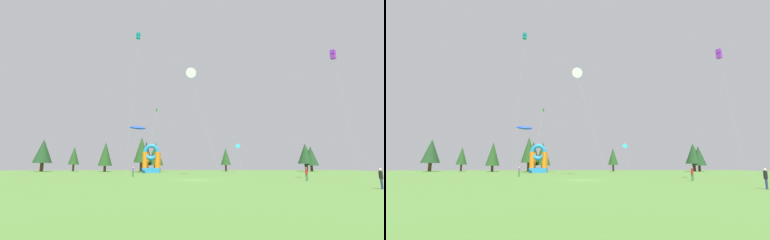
# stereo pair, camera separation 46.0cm
# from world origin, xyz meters

# --- Properties ---
(ground_plane) EXTENTS (120.00, 120.00, 0.00)m
(ground_plane) POSITION_xyz_m (0.00, 0.00, 0.00)
(ground_plane) COLOR #548438
(kite_purple_box) EXTENTS (4.42, 3.28, 16.62)m
(kite_purple_box) POSITION_xyz_m (17.50, -4.51, 15.97)
(kite_purple_box) COLOR purple
(kite_purple_box) RESTS_ON ground_plane
(kite_green_diamond) EXTENTS (2.55, 2.06, 14.72)m
(kite_green_diamond) POSITION_xyz_m (-7.04, 23.40, 14.12)
(kite_green_diamond) COLOR green
(kite_green_diamond) RESTS_ON ground_plane
(kite_cyan_diamond) EXTENTS (1.26, 1.30, 6.82)m
(kite_cyan_diamond) POSITION_xyz_m (12.29, 27.38, 6.31)
(kite_cyan_diamond) COLOR #19B7CC
(kite_cyan_diamond) RESTS_ON ground_plane
(kite_blue_parafoil) EXTENTS (3.78, 1.80, 10.72)m
(kite_blue_parafoil) POSITION_xyz_m (-11.25, 23.06, 10.11)
(kite_blue_parafoil) COLOR blue
(kite_blue_parafoil) RESTS_ON ground_plane
(kite_white_delta) EXTENTS (6.82, 2.30, 20.54)m
(kite_white_delta) POSITION_xyz_m (-0.07, 13.21, 19.43)
(kite_white_delta) COLOR white
(kite_white_delta) RESTS_ON ground_plane
(kite_teal_box) EXTENTS (3.12, 6.20, 27.90)m
(kite_teal_box) POSITION_xyz_m (-10.41, 13.76, 27.20)
(kite_teal_box) COLOR #0C7F7A
(kite_teal_box) RESTS_ON ground_plane
(person_left_edge) EXTENTS (0.40, 0.40, 1.66)m
(person_left_edge) POSITION_xyz_m (13.73, -2.72, 0.98)
(person_left_edge) COLOR #33723F
(person_left_edge) RESTS_ON ground_plane
(person_far_side) EXTENTS (0.30, 0.30, 1.61)m
(person_far_side) POSITION_xyz_m (-9.65, 8.84, 0.96)
(person_far_side) COLOR #33723F
(person_far_side) RESTS_ON ground_plane
(person_near_camera) EXTENTS (0.40, 0.40, 1.70)m
(person_near_camera) POSITION_xyz_m (14.48, -13.85, 1.01)
(person_near_camera) COLOR navy
(person_near_camera) RESTS_ON ground_plane
(inflatable_red_slide) EXTENTS (4.25, 4.47, 7.07)m
(inflatable_red_slide) POSITION_xyz_m (-8.79, 31.51, 2.67)
(inflatable_red_slide) COLOR #268CD8
(inflatable_red_slide) RESTS_ON ground_plane
(tree_row_0) EXTENTS (5.24, 5.24, 9.43)m
(tree_row_0) POSITION_xyz_m (-41.85, 44.53, 5.89)
(tree_row_0) COLOR #4C331E
(tree_row_0) RESTS_ON ground_plane
(tree_row_1) EXTENTS (3.13, 3.13, 7.30)m
(tree_row_1) POSITION_xyz_m (-33.33, 45.83, 4.60)
(tree_row_1) COLOR #4C331E
(tree_row_1) RESTS_ON ground_plane
(tree_row_2) EXTENTS (3.88, 3.88, 8.34)m
(tree_row_2) POSITION_xyz_m (-22.73, 40.78, 4.96)
(tree_row_2) COLOR #4C331E
(tree_row_2) RESTS_ON ground_plane
(tree_row_3) EXTENTS (4.45, 4.45, 9.95)m
(tree_row_3) POSITION_xyz_m (-12.68, 41.53, 6.20)
(tree_row_3) COLOR #4C331E
(tree_row_3) RESTS_ON ground_plane
(tree_row_4) EXTENTS (3.58, 3.58, 8.72)m
(tree_row_4) POSITION_xyz_m (-11.43, 42.54, 5.61)
(tree_row_4) COLOR #4C331E
(tree_row_4) RESTS_ON ground_plane
(tree_row_5) EXTENTS (4.68, 4.68, 8.59)m
(tree_row_5) POSITION_xyz_m (-8.79, 43.95, 5.13)
(tree_row_5) COLOR #4C331E
(tree_row_5) RESTS_ON ground_plane
(tree_row_6) EXTENTS (2.99, 2.99, 7.00)m
(tree_row_6) POSITION_xyz_m (12.34, 43.63, 4.41)
(tree_row_6) COLOR #4C331E
(tree_row_6) RESTS_ON ground_plane
(tree_row_7) EXTENTS (4.68, 4.68, 8.28)m
(tree_row_7) POSITION_xyz_m (36.17, 41.43, 5.21)
(tree_row_7) COLOR #4C331E
(tree_row_7) RESTS_ON ground_plane
(tree_row_8) EXTENTS (4.08, 4.08, 7.44)m
(tree_row_8) POSITION_xyz_m (37.33, 40.59, 4.54)
(tree_row_8) COLOR #4C331E
(tree_row_8) RESTS_ON ground_plane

